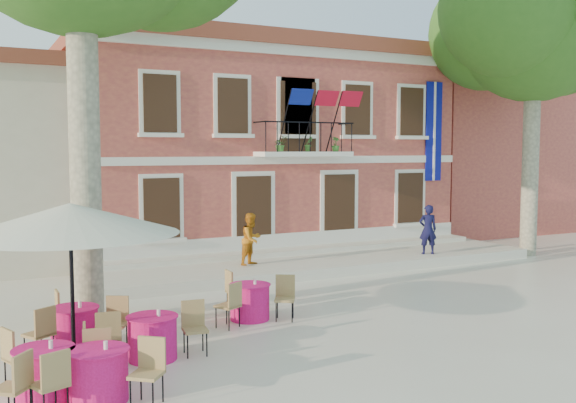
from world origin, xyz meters
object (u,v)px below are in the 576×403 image
(plane_tree_east, at_px, (535,22))
(cafe_table_1, at_px, (153,336))
(cafe_table_4, at_px, (250,300))
(cafe_table_3, at_px, (74,326))
(cafe_table_0, at_px, (44,371))
(patio_umbrella, at_px, (70,219))
(pedestrian_navy, at_px, (428,229))
(cafe_table_2, at_px, (99,372))
(pedestrian_orange, at_px, (252,239))

(plane_tree_east, distance_m, cafe_table_1, 17.11)
(cafe_table_4, bearing_deg, cafe_table_3, -173.75)
(cafe_table_0, relative_size, cafe_table_4, 0.99)
(patio_umbrella, distance_m, cafe_table_0, 2.68)
(patio_umbrella, bearing_deg, cafe_table_1, -23.75)
(pedestrian_navy, relative_size, cafe_table_0, 0.86)
(cafe_table_1, bearing_deg, cafe_table_2, -128.72)
(cafe_table_1, distance_m, cafe_table_3, 1.68)
(cafe_table_2, relative_size, cafe_table_4, 0.99)
(cafe_table_2, height_order, cafe_table_3, same)
(patio_umbrella, distance_m, pedestrian_navy, 12.63)
(cafe_table_3, bearing_deg, pedestrian_navy, 19.69)
(plane_tree_east, bearing_deg, cafe_table_2, -157.34)
(cafe_table_3, bearing_deg, plane_tree_east, 13.77)
(pedestrian_orange, xyz_separation_m, cafe_table_4, (-1.99, -4.47, -0.63))
(pedestrian_navy, bearing_deg, cafe_table_3, 42.09)
(patio_umbrella, bearing_deg, cafe_table_0, -111.79)
(patio_umbrella, xyz_separation_m, cafe_table_1, (1.24, -0.55, -2.05))
(plane_tree_east, relative_size, cafe_table_4, 5.72)
(cafe_table_4, bearing_deg, cafe_table_1, -147.19)
(pedestrian_orange, distance_m, cafe_table_1, 7.65)
(pedestrian_orange, xyz_separation_m, cafe_table_1, (-4.54, -6.12, -0.64))
(cafe_table_1, bearing_deg, patio_umbrella, 156.25)
(pedestrian_navy, distance_m, cafe_table_4, 8.67)
(plane_tree_east, bearing_deg, cafe_table_3, -166.23)
(plane_tree_east, xyz_separation_m, pedestrian_orange, (-9.97, 1.04, -6.87))
(plane_tree_east, height_order, cafe_table_0, plane_tree_east)
(cafe_table_4, bearing_deg, plane_tree_east, 16.00)
(pedestrian_navy, bearing_deg, pedestrian_orange, 14.91)
(plane_tree_east, relative_size, pedestrian_navy, 6.76)
(cafe_table_1, bearing_deg, pedestrian_navy, 27.32)
(plane_tree_east, relative_size, pedestrian_orange, 7.06)
(cafe_table_1, height_order, cafe_table_4, same)
(pedestrian_navy, bearing_deg, patio_umbrella, 44.91)
(plane_tree_east, height_order, cafe_table_3, plane_tree_east)
(plane_tree_east, bearing_deg, cafe_table_1, -160.72)
(cafe_table_1, bearing_deg, pedestrian_orange, 53.39)
(cafe_table_0, relative_size, cafe_table_1, 0.94)
(cafe_table_0, xyz_separation_m, cafe_table_4, (4.44, 2.72, 0.00))
(pedestrian_navy, xyz_separation_m, cafe_table_0, (-12.25, -6.43, -0.66))
(cafe_table_3, height_order, cafe_table_4, same)
(plane_tree_east, distance_m, patio_umbrella, 17.28)
(cafe_table_2, distance_m, cafe_table_3, 2.72)
(pedestrian_navy, relative_size, cafe_table_2, 0.86)
(pedestrian_navy, bearing_deg, cafe_table_0, 50.10)
(cafe_table_2, bearing_deg, cafe_table_1, 51.28)
(pedestrian_navy, distance_m, pedestrian_orange, 5.87)
(patio_umbrella, xyz_separation_m, cafe_table_2, (0.05, -2.02, -2.04))
(cafe_table_1, xyz_separation_m, cafe_table_2, (-1.18, -1.48, 0.01))
(pedestrian_navy, bearing_deg, cafe_table_2, 53.01)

